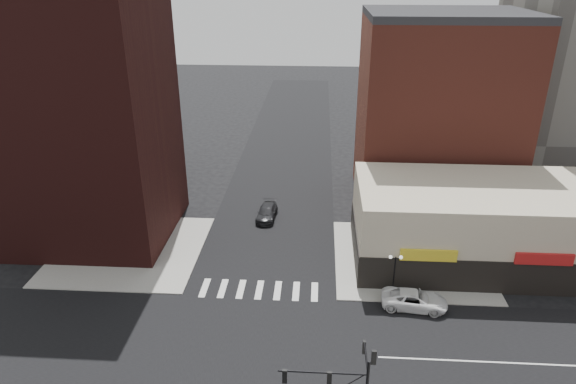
{
  "coord_description": "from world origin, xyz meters",
  "views": [
    {
      "loc": [
        5.04,
        -30.97,
        27.65
      ],
      "look_at": [
        2.7,
        5.98,
        11.0
      ],
      "focal_mm": 32.0,
      "sensor_mm": 36.0,
      "label": 1
    }
  ],
  "objects_px": {
    "dark_sedan_north": "(267,212)",
    "traffic_signal": "(350,383)",
    "white_suv": "(414,300)",
    "street_lamp_ne": "(395,265)"
  },
  "relations": [
    {
      "from": "dark_sedan_north",
      "to": "traffic_signal",
      "type": "bearing_deg",
      "value": -71.18
    },
    {
      "from": "traffic_signal",
      "to": "dark_sedan_north",
      "type": "height_order",
      "value": "traffic_signal"
    },
    {
      "from": "traffic_signal",
      "to": "white_suv",
      "type": "relative_size",
      "value": 1.37
    },
    {
      "from": "street_lamp_ne",
      "to": "white_suv",
      "type": "height_order",
      "value": "street_lamp_ne"
    },
    {
      "from": "street_lamp_ne",
      "to": "dark_sedan_north",
      "type": "relative_size",
      "value": 0.82
    },
    {
      "from": "white_suv",
      "to": "street_lamp_ne",
      "type": "bearing_deg",
      "value": 54.68
    },
    {
      "from": "traffic_signal",
      "to": "street_lamp_ne",
      "type": "height_order",
      "value": "traffic_signal"
    },
    {
      "from": "white_suv",
      "to": "dark_sedan_north",
      "type": "bearing_deg",
      "value": 47.94
    },
    {
      "from": "white_suv",
      "to": "dark_sedan_north",
      "type": "relative_size",
      "value": 1.12
    },
    {
      "from": "street_lamp_ne",
      "to": "dark_sedan_north",
      "type": "height_order",
      "value": "street_lamp_ne"
    }
  ]
}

